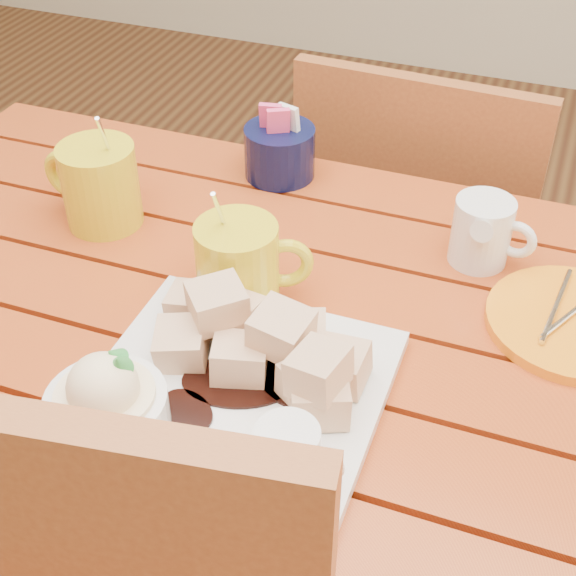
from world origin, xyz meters
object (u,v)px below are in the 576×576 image
at_px(orange_saucer, 575,323).
at_px(coffee_mug_left, 98,184).
at_px(table, 258,400).
at_px(chair_far, 417,246).
at_px(coffee_mug_right, 240,264).
at_px(dessert_plate, 213,386).

bearing_deg(orange_saucer, coffee_mug_left, 179.62).
distance_m(table, orange_saucer, 0.38).
bearing_deg(table, chair_far, 83.36).
relative_size(coffee_mug_left, orange_saucer, 0.85).
bearing_deg(coffee_mug_right, coffee_mug_left, 134.13).
xyz_separation_m(dessert_plate, coffee_mug_left, (-0.28, 0.26, 0.02)).
height_order(table, chair_far, chair_far).
relative_size(coffee_mug_right, orange_saucer, 0.81).
distance_m(dessert_plate, coffee_mug_right, 0.17).
bearing_deg(coffee_mug_left, chair_far, 61.17).
height_order(table, orange_saucer, orange_saucer).
relative_size(table, coffee_mug_left, 7.20).
bearing_deg(coffee_mug_right, chair_far, 54.25).
xyz_separation_m(table, coffee_mug_right, (-0.04, 0.05, 0.16)).
distance_m(dessert_plate, coffee_mug_left, 0.38).
relative_size(coffee_mug_left, coffee_mug_right, 1.05).
bearing_deg(dessert_plate, orange_saucer, 37.87).
bearing_deg(coffee_mug_left, dessert_plate, -35.00).
relative_size(coffee_mug_left, chair_far, 0.20).
height_order(coffee_mug_left, chair_far, coffee_mug_left).
distance_m(dessert_plate, chair_far, 0.79).
distance_m(table, dessert_plate, 0.19).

